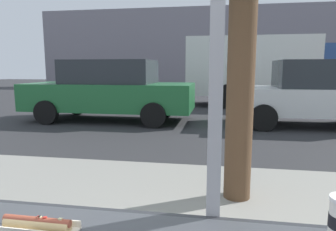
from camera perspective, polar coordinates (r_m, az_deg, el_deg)
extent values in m
plane|color=#2D2D30|center=(9.14, 9.33, -0.54)|extent=(60.00, 60.00, 0.00)
cube|color=gray|center=(2.96, 8.70, -19.23)|extent=(16.00, 2.80, 0.16)
cube|color=#2A2C30|center=(1.18, 8.41, -18.97)|extent=(2.10, 0.02, 0.02)
cube|color=#9E9EA3|center=(1.11, 9.37, 18.53)|extent=(0.05, 0.08, 1.46)
cube|color=gray|center=(23.64, 9.70, 12.39)|extent=(28.00, 1.20, 5.98)
cube|color=beige|center=(1.17, -23.37, -19.26)|extent=(0.27, 0.08, 0.01)
cube|color=beige|center=(1.19, -22.30, -17.99)|extent=(0.27, 0.01, 0.03)
cylinder|color=#DBB77A|center=(1.16, -23.44, -18.25)|extent=(0.23, 0.04, 0.04)
cylinder|color=#9E4733|center=(1.15, -23.48, -17.72)|extent=(0.24, 0.03, 0.03)
cube|color=red|center=(1.14, -23.17, -17.25)|extent=(0.01, 0.01, 0.01)
cube|color=beige|center=(1.11, -19.64, -17.97)|extent=(0.01, 0.01, 0.01)
cube|color=beige|center=(1.14, -23.04, -17.28)|extent=(0.01, 0.01, 0.01)
cube|color=red|center=(1.13, -22.18, -17.46)|extent=(0.01, 0.01, 0.01)
cube|color=#236B38|center=(8.75, -10.87, 3.56)|extent=(4.68, 1.80, 0.74)
cube|color=#282D33|center=(8.71, -10.84, 8.09)|extent=(2.43, 1.59, 0.64)
cylinder|color=black|center=(9.28, -0.42, 1.72)|extent=(0.64, 0.18, 0.64)
cylinder|color=black|center=(7.53, -2.79, 0.05)|extent=(0.64, 0.18, 0.64)
cylinder|color=black|center=(10.19, -16.72, 1.98)|extent=(0.64, 0.18, 0.64)
cylinder|color=black|center=(8.62, -21.99, 0.53)|extent=(0.64, 0.18, 0.64)
cube|color=silver|center=(8.56, 25.76, 2.50)|extent=(4.31, 1.70, 0.67)
cube|color=#282D33|center=(8.57, 27.20, 6.97)|extent=(2.24, 1.50, 0.69)
cylinder|color=black|center=(9.16, 16.09, 1.28)|extent=(0.64, 0.18, 0.64)
cylinder|color=black|center=(7.49, 17.54, -0.40)|extent=(0.64, 0.18, 0.64)
cube|color=silver|center=(12.52, 15.02, 8.91)|extent=(4.81, 2.20, 2.20)
cube|color=navy|center=(13.21, 29.07, 7.43)|extent=(1.90, 2.10, 1.90)
cylinder|color=black|center=(14.24, 27.39, 3.74)|extent=(0.90, 0.24, 0.90)
cylinder|color=black|center=(13.61, 10.86, 4.37)|extent=(0.90, 0.24, 0.90)
cylinder|color=black|center=(11.42, 11.09, 3.54)|extent=(0.90, 0.24, 0.90)
cylinder|color=brown|center=(3.05, 13.59, 7.97)|extent=(0.27, 0.27, 2.56)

